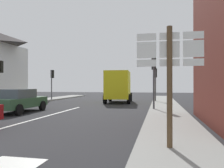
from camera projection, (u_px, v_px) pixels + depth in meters
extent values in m
plane|color=#232326|center=(69.00, 110.00, 15.62)|extent=(80.00, 80.00, 0.00)
cube|color=gray|center=(168.00, 115.00, 12.33)|extent=(2.27, 44.00, 0.14)
cube|color=silver|center=(39.00, 118.00, 11.70)|extent=(0.16, 12.00, 0.01)
cube|color=#2D5133|center=(19.00, 103.00, 14.29)|extent=(1.79, 4.22, 0.60)
cube|color=#47515B|center=(17.00, 94.00, 14.05)|extent=(1.57, 2.12, 0.55)
cylinder|color=black|center=(19.00, 105.00, 15.78)|extent=(0.23, 0.64, 0.64)
cylinder|color=black|center=(42.00, 106.00, 15.44)|extent=(0.23, 0.64, 0.64)
cylinder|color=black|center=(19.00, 110.00, 12.79)|extent=(0.23, 0.64, 0.64)
cube|color=yellow|center=(118.00, 85.00, 21.88)|extent=(2.46, 3.85, 2.60)
cube|color=yellow|center=(120.00, 88.00, 24.36)|extent=(2.18, 1.44, 2.00)
cube|color=#47515B|center=(120.00, 80.00, 24.42)|extent=(1.76, 0.22, 0.70)
cylinder|color=black|center=(110.00, 97.00, 24.45)|extent=(0.34, 0.92, 0.90)
cylinder|color=black|center=(131.00, 97.00, 24.16)|extent=(0.34, 0.92, 0.90)
cylinder|color=black|center=(105.00, 99.00, 21.08)|extent=(0.34, 0.92, 0.90)
cylinder|color=black|center=(129.00, 99.00, 20.79)|extent=(0.34, 0.92, 0.90)
cylinder|color=brown|center=(170.00, 89.00, 5.72)|extent=(0.14, 0.14, 3.20)
cube|color=white|center=(146.00, 37.00, 5.90)|extent=(0.50, 0.03, 0.18)
cube|color=black|center=(146.00, 37.00, 5.92)|extent=(0.43, 0.01, 0.13)
cube|color=white|center=(146.00, 50.00, 5.90)|extent=(0.50, 0.03, 0.42)
cube|color=black|center=(146.00, 50.00, 5.92)|extent=(0.43, 0.01, 0.32)
cube|color=white|center=(146.00, 63.00, 5.89)|extent=(0.50, 0.03, 0.18)
cube|color=black|center=(147.00, 63.00, 5.91)|extent=(0.43, 0.01, 0.13)
cube|color=white|center=(169.00, 36.00, 5.78)|extent=(0.50, 0.03, 0.18)
cube|color=black|center=(169.00, 36.00, 5.80)|extent=(0.43, 0.01, 0.13)
cube|color=white|center=(169.00, 49.00, 5.78)|extent=(0.50, 0.03, 0.42)
cube|color=black|center=(169.00, 49.00, 5.80)|extent=(0.43, 0.01, 0.32)
cube|color=white|center=(169.00, 63.00, 5.78)|extent=(0.50, 0.03, 0.18)
cube|color=black|center=(169.00, 63.00, 5.80)|extent=(0.43, 0.01, 0.13)
cube|color=white|center=(193.00, 35.00, 5.66)|extent=(0.50, 0.03, 0.18)
cube|color=black|center=(193.00, 35.00, 5.68)|extent=(0.43, 0.01, 0.13)
cube|color=white|center=(193.00, 49.00, 5.66)|extent=(0.50, 0.03, 0.42)
cube|color=black|center=(193.00, 49.00, 5.68)|extent=(0.43, 0.01, 0.32)
cube|color=white|center=(193.00, 62.00, 5.66)|extent=(0.50, 0.03, 0.18)
cube|color=black|center=(193.00, 62.00, 5.68)|extent=(0.43, 0.01, 0.13)
cylinder|color=#47474C|center=(154.00, 83.00, 15.17)|extent=(0.12, 0.12, 3.67)
cube|color=black|center=(154.00, 63.00, 15.37)|extent=(0.30, 0.28, 0.90)
sphere|color=#360303|center=(154.00, 59.00, 15.51)|extent=(0.18, 0.18, 0.18)
sphere|color=#3C2303|center=(154.00, 63.00, 15.51)|extent=(0.18, 0.18, 0.18)
sphere|color=#0CA526|center=(154.00, 67.00, 15.51)|extent=(0.18, 0.18, 0.18)
cube|color=black|center=(0.00, 67.00, 17.27)|extent=(0.30, 0.28, 0.90)
sphere|color=#360303|center=(2.00, 63.00, 17.41)|extent=(0.18, 0.18, 0.18)
sphere|color=#3C2303|center=(2.00, 67.00, 17.40)|extent=(0.18, 0.18, 0.18)
sphere|color=#0CA526|center=(2.00, 71.00, 17.40)|extent=(0.18, 0.18, 0.18)
cylinder|color=#47474C|center=(52.00, 85.00, 25.48)|extent=(0.12, 0.12, 3.43)
cube|color=black|center=(52.00, 74.00, 25.68)|extent=(0.30, 0.28, 0.90)
sphere|color=#360303|center=(53.00, 72.00, 25.82)|extent=(0.18, 0.18, 0.18)
sphere|color=#3C2303|center=(53.00, 74.00, 25.82)|extent=(0.18, 0.18, 0.18)
sphere|color=#0CA526|center=(53.00, 77.00, 25.82)|extent=(0.18, 0.18, 0.18)
cylinder|color=#47474C|center=(155.00, 85.00, 22.68)|extent=(0.12, 0.12, 3.40)
cube|color=black|center=(155.00, 73.00, 22.88)|extent=(0.30, 0.28, 0.90)
sphere|color=#360303|center=(155.00, 70.00, 23.02)|extent=(0.18, 0.18, 0.18)
sphere|color=#3C2303|center=(155.00, 73.00, 23.02)|extent=(0.18, 0.18, 0.18)
sphere|color=#0CA526|center=(155.00, 76.00, 23.02)|extent=(0.18, 0.18, 0.18)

